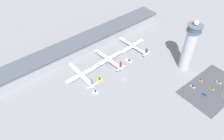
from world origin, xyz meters
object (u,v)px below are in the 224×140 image
at_px(service_truck_catering, 129,61).
at_px(service_truck_baggage, 95,92).
at_px(airplane_gate_alpha, 81,75).
at_px(car_black_suv, 219,82).
at_px(car_blue_compact, 204,95).
at_px(car_maroon_suv, 224,96).
at_px(car_yellow_taxi, 193,87).
at_px(service_truck_fuel, 100,80).
at_px(car_grey_coupe, 212,89).
at_px(airplane_gate_charlie, 133,46).
at_px(airplane_gate_bravo, 108,59).
at_px(control_tower, 189,46).
at_px(car_silver_sedan, 200,80).

distance_m(service_truck_catering, service_truck_baggage, 58.22).
distance_m(airplane_gate_alpha, car_black_suv, 140.20).
bearing_deg(car_blue_compact, car_maroon_suv, -44.77).
bearing_deg(car_black_suv, car_blue_compact, -179.29).
relative_size(car_blue_compact, car_black_suv, 0.89).
distance_m(airplane_gate_alpha, car_yellow_taxi, 112.63).
xyz_separation_m(airplane_gate_alpha, service_truck_baggage, (-1.18, -25.56, -3.02)).
relative_size(airplane_gate_alpha, service_truck_fuel, 6.59).
bearing_deg(car_grey_coupe, service_truck_baggage, 143.42).
distance_m(airplane_gate_charlie, car_grey_coupe, 98.17).
xyz_separation_m(car_grey_coupe, car_yellow_taxi, (-12.74, 13.47, 0.02)).
bearing_deg(car_grey_coupe, car_blue_compact, 179.20).
bearing_deg(airplane_gate_bravo, car_grey_coupe, -60.13).
bearing_deg(service_truck_baggage, control_tower, -17.66).
relative_size(service_truck_catering, service_truck_baggage, 1.32).
xyz_separation_m(airplane_gate_charlie, service_truck_baggage, (-76.13, -28.16, -2.75)).
xyz_separation_m(car_yellow_taxi, car_black_suv, (25.77, -12.98, 0.06)).
bearing_deg(control_tower, car_black_suv, -76.37).
relative_size(airplane_gate_charlie, car_grey_coupe, 10.09).
relative_size(service_truck_fuel, car_silver_sedan, 1.41).
bearing_deg(car_grey_coupe, airplane_gate_bravo, 119.87).
bearing_deg(car_yellow_taxi, airplane_gate_bravo, 117.16).
bearing_deg(car_silver_sedan, control_tower, 82.66).
bearing_deg(car_grey_coupe, airplane_gate_charlie, 99.56).
relative_size(control_tower, service_truck_fuel, 9.20).
distance_m(control_tower, car_silver_sedan, 36.63).
xyz_separation_m(car_black_suv, car_silver_sedan, (-12.15, 13.56, -0.02)).
bearing_deg(airplane_gate_alpha, service_truck_fuel, -50.48).
bearing_deg(service_truck_catering, service_truck_baggage, -166.37).
bearing_deg(service_truck_fuel, airplane_gate_bravo, 34.49).
bearing_deg(airplane_gate_charlie, car_yellow_taxi, -87.56).
bearing_deg(service_truck_catering, airplane_gate_bravo, 145.45).
distance_m(car_maroon_suv, car_blue_compact, 18.67).
distance_m(airplane_gate_charlie, service_truck_catering, 24.48).
xyz_separation_m(airplane_gate_charlie, car_black_suv, (29.32, -96.26, -3.18)).
distance_m(service_truck_fuel, car_grey_coupe, 111.41).
height_order(service_truck_fuel, car_yellow_taxi, service_truck_fuel).
xyz_separation_m(airplane_gate_charlie, service_truck_catering, (-19.55, -14.44, -2.88)).
relative_size(control_tower, service_truck_baggage, 9.78).
distance_m(airplane_gate_bravo, service_truck_catering, 23.27).
distance_m(airplane_gate_alpha, service_truck_baggage, 25.77).
bearing_deg(car_grey_coupe, control_tower, 84.05).
xyz_separation_m(service_truck_fuel, car_grey_coupe, (78.66, -78.90, -0.58)).
height_order(service_truck_baggage, car_grey_coupe, service_truck_baggage).
height_order(airplane_gate_bravo, car_grey_coupe, airplane_gate_bravo).
bearing_deg(car_silver_sedan, service_truck_baggage, 149.69).
bearing_deg(car_maroon_suv, airplane_gate_bravo, 117.12).
xyz_separation_m(airplane_gate_alpha, car_silver_sedan, (92.12, -80.11, -3.46)).
height_order(control_tower, airplane_gate_bravo, control_tower).
bearing_deg(airplane_gate_alpha, airplane_gate_charlie, 1.99).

